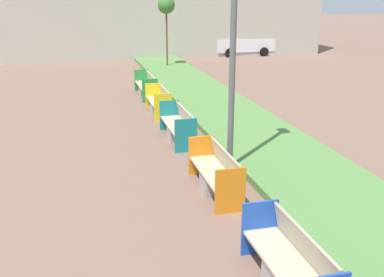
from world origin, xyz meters
name	(u,v)px	position (x,y,z in m)	size (l,w,h in m)	color
planter_grass_strip	(281,155)	(3.20, 12.00, 0.09)	(2.80, 120.00, 0.18)	#568442
bench_blue_frame	(289,268)	(0.94, 6.91, 0.37)	(0.65, 2.09, 0.94)	#9E9B96
bench_orange_frame	(216,175)	(0.94, 10.45, 0.37)	(0.65, 2.15, 0.94)	#9E9B96
bench_teal_frame	(178,128)	(0.94, 14.19, 0.37)	(0.65, 2.26, 0.94)	#9E9B96
bench_yellow_frame	(159,104)	(0.94, 17.30, 0.36)	(0.65, 1.94, 0.94)	#9E9B96
bench_green_frame	(147,87)	(0.94, 20.32, 0.38)	(0.65, 2.42, 0.94)	#9E9B96
sapling_tree_far	(166,6)	(3.24, 27.44, 3.45)	(0.96, 0.96, 4.00)	brown
parked_car_distant	(243,42)	(9.50, 31.90, 0.91)	(4.22, 2.00, 1.86)	silver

